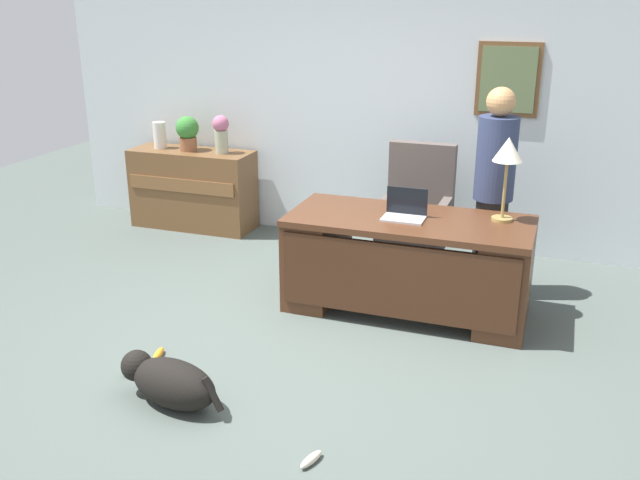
# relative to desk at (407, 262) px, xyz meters

# --- Properties ---
(ground_plane) EXTENTS (12.00, 12.00, 0.00)m
(ground_plane) POSITION_rel_desk_xyz_m (-0.65, -0.91, -0.42)
(ground_plane) COLOR #4C5651
(back_wall) EXTENTS (7.00, 0.16, 2.70)m
(back_wall) POSITION_rel_desk_xyz_m (-0.64, 1.69, 0.93)
(back_wall) COLOR silver
(back_wall) RESTS_ON ground_plane
(desk) EXTENTS (1.87, 0.83, 0.78)m
(desk) POSITION_rel_desk_xyz_m (0.00, 0.00, 0.00)
(desk) COLOR #4C2B19
(desk) RESTS_ON ground_plane
(credenza) EXTENTS (1.32, 0.50, 0.84)m
(credenza) POSITION_rel_desk_xyz_m (-2.65, 1.34, -0.00)
(credenza) COLOR brown
(credenza) RESTS_ON ground_plane
(armchair) EXTENTS (0.60, 0.59, 1.14)m
(armchair) POSITION_rel_desk_xyz_m (-0.13, 0.95, 0.08)
(armchair) COLOR #564C47
(armchair) RESTS_ON ground_plane
(person_standing) EXTENTS (0.32, 0.32, 1.73)m
(person_standing) POSITION_rel_desk_xyz_m (0.56, 0.59, 0.47)
(person_standing) COLOR #262323
(person_standing) RESTS_ON ground_plane
(dog_lying) EXTENTS (0.77, 0.40, 0.30)m
(dog_lying) POSITION_rel_desk_xyz_m (-1.07, -1.80, -0.27)
(dog_lying) COLOR black
(dog_lying) RESTS_ON ground_plane
(laptop) EXTENTS (0.32, 0.22, 0.23)m
(laptop) POSITION_rel_desk_xyz_m (-0.04, 0.02, 0.41)
(laptop) COLOR #B2B5BA
(laptop) RESTS_ON desk
(desk_lamp) EXTENTS (0.22, 0.22, 0.64)m
(desk_lamp) POSITION_rel_desk_xyz_m (0.67, 0.21, 0.86)
(desk_lamp) COLOR #9E8447
(desk_lamp) RESTS_ON desk
(vase_with_flowers) EXTENTS (0.17, 0.17, 0.39)m
(vase_with_flowers) POSITION_rel_desk_xyz_m (-2.28, 1.34, 0.63)
(vase_with_flowers) COLOR #A7AC8E
(vase_with_flowers) RESTS_ON credenza
(vase_empty) EXTENTS (0.14, 0.14, 0.28)m
(vase_empty) POSITION_rel_desk_xyz_m (-3.02, 1.34, 0.55)
(vase_empty) COLOR silver
(vase_empty) RESTS_ON credenza
(potted_plant) EXTENTS (0.24, 0.24, 0.36)m
(potted_plant) POSITION_rel_desk_xyz_m (-2.68, 1.34, 0.61)
(potted_plant) COLOR brown
(potted_plant) RESTS_ON credenza
(dog_toy_ball) EXTENTS (0.09, 0.09, 0.09)m
(dog_toy_ball) POSITION_rel_desk_xyz_m (-1.51, -1.61, -0.38)
(dog_toy_ball) COLOR green
(dog_toy_ball) RESTS_ON ground_plane
(dog_toy_bone) EXTENTS (0.09, 0.19, 0.05)m
(dog_toy_bone) POSITION_rel_desk_xyz_m (-1.45, -1.33, -0.40)
(dog_toy_bone) COLOR orange
(dog_toy_bone) RESTS_ON ground_plane
(dog_toy_plush) EXTENTS (0.10, 0.19, 0.05)m
(dog_toy_plush) POSITION_rel_desk_xyz_m (-0.04, -2.06, -0.40)
(dog_toy_plush) COLOR beige
(dog_toy_plush) RESTS_ON ground_plane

